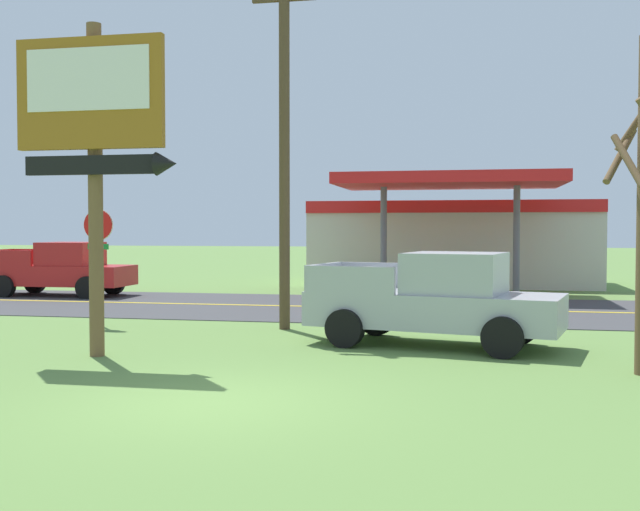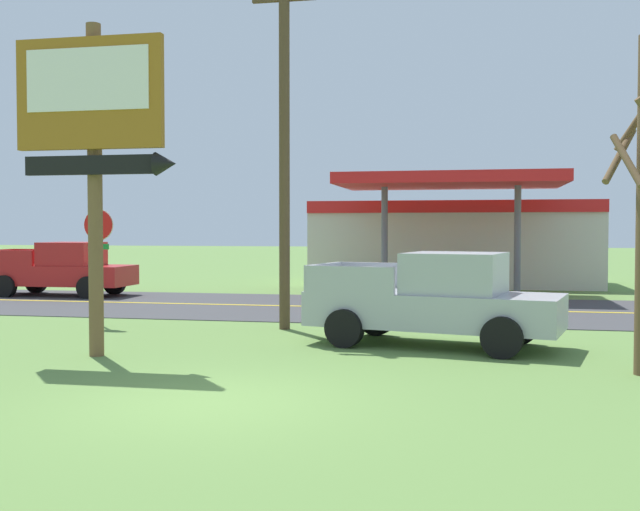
{
  "view_description": "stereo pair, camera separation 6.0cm",
  "coord_description": "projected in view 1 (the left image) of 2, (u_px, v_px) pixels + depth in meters",
  "views": [
    {
      "loc": [
        3.59,
        -10.1,
        2.47
      ],
      "look_at": [
        0.0,
        8.0,
        1.8
      ],
      "focal_mm": 42.56,
      "sensor_mm": 36.0,
      "label": 1
    },
    {
      "loc": [
        3.65,
        -10.08,
        2.47
      ],
      "look_at": [
        0.0,
        8.0,
        1.8
      ],
      "focal_mm": 42.56,
      "sensor_mm": 36.0,
      "label": 2
    }
  ],
  "objects": [
    {
      "name": "gas_station",
      "position": [
        452.0,
        240.0,
        33.24
      ],
      "size": [
        12.0,
        11.5,
        4.4
      ],
      "color": "beige",
      "rests_on": "ground"
    },
    {
      "name": "motel_sign",
      "position": [
        95.0,
        128.0,
        14.32
      ],
      "size": [
        3.2,
        0.54,
        6.36
      ],
      "color": "brown",
      "rests_on": "ground"
    },
    {
      "name": "ground_plane",
      "position": [
        210.0,
        403.0,
        10.68
      ],
      "size": [
        180.0,
        180.0,
        0.0
      ],
      "primitive_type": "plane",
      "color": "#5B7F3D"
    },
    {
      "name": "stop_sign",
      "position": [
        98.0,
        246.0,
        19.14
      ],
      "size": [
        0.8,
        0.08,
        2.95
      ],
      "color": "slate",
      "rests_on": "ground"
    },
    {
      "name": "pickup_silver_parked_on_lawn",
      "position": [
        437.0,
        300.0,
        15.83
      ],
      "size": [
        5.5,
        3.07,
        1.96
      ],
      "color": "#A8AAAF",
      "rests_on": "ground"
    },
    {
      "name": "road_centre_line",
      "position": [
        351.0,
        307.0,
        23.43
      ],
      "size": [
        126.0,
        0.2,
        0.01
      ],
      "primitive_type": "cube",
      "color": "gold",
      "rests_on": "road_asphalt"
    },
    {
      "name": "pickup_red_on_road",
      "position": [
        61.0,
        270.0,
        27.48
      ],
      "size": [
        5.2,
        2.24,
        1.96
      ],
      "color": "red",
      "rests_on": "ground"
    },
    {
      "name": "road_asphalt",
      "position": [
        351.0,
        308.0,
        23.43
      ],
      "size": [
        140.0,
        8.0,
        0.02
      ],
      "primitive_type": "cube",
      "color": "#3D3D3F",
      "rests_on": "ground"
    },
    {
      "name": "utility_pole",
      "position": [
        284.0,
        127.0,
        18.32
      ],
      "size": [
        1.75,
        0.26,
        9.29
      ],
      "color": "brown",
      "rests_on": "ground"
    }
  ]
}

